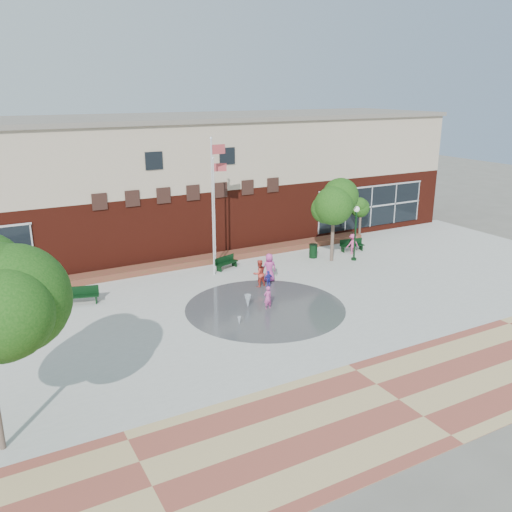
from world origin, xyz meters
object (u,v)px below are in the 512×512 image
trash_can (313,251)px  child_splash (268,298)px  flagpole_right (215,208)px  flagpole_left (213,201)px  bench_left (81,299)px

trash_can → child_splash: bearing=-138.9°
flagpole_right → child_splash: 8.08m
trash_can → child_splash: size_ratio=0.75×
flagpole_right → child_splash: flagpole_right is taller
flagpole_right → flagpole_left: bearing=-101.6°
bench_left → flagpole_left: bearing=22.0°
flagpole_right → trash_can: 7.67m
flagpole_left → child_splash: 7.47m
trash_can → child_splash: (-7.20, -6.27, 0.15)m
flagpole_left → bench_left: flagpole_left is taller
flagpole_left → flagpole_right: (0.58, 1.05, -0.70)m
flagpole_right → bench_left: bearing=-150.4°
flagpole_right → trash_can: (6.75, -1.07, -3.49)m
flagpole_right → bench_left: 9.76m
flagpole_left → trash_can: 8.44m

